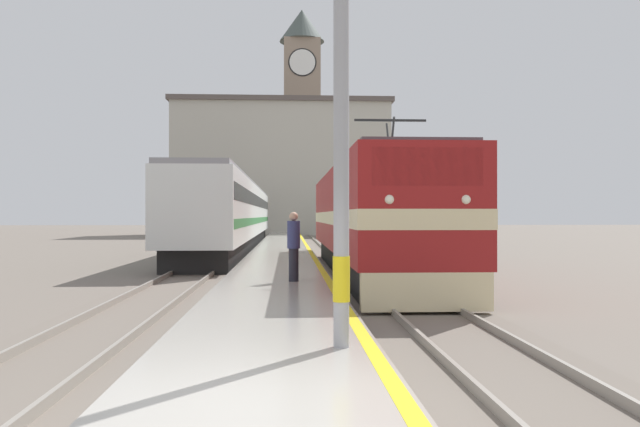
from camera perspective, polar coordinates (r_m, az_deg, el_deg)
name	(u,v)px	position (r m, az deg, el deg)	size (l,w,h in m)	color
ground_plane	(283,251)	(36.01, -3.41, -3.49)	(200.00, 200.00, 0.00)	#70665B
platform	(282,254)	(31.01, -3.48, -3.71)	(3.04, 140.00, 0.34)	#ADA89E
rail_track_near	(346,256)	(31.15, 2.36, -3.95)	(2.83, 140.00, 0.16)	#70665B
rail_track_far	(221,257)	(31.19, -9.03, -3.94)	(2.83, 140.00, 0.16)	#70665B
locomotive_train	(369,219)	(22.25, 4.48, -0.51)	(2.92, 18.94, 4.79)	black
passenger_train	(236,214)	(39.58, -7.73, -0.06)	(2.92, 36.86, 4.02)	black
catenary_mast	(350,10)	(8.67, 2.72, 18.08)	(2.47, 0.23, 8.75)	#9E9EA3
person_on_platform	(294,245)	(16.45, -2.43, -2.85)	(0.34, 0.34, 1.83)	#23232D
clock_tower	(302,114)	(77.75, -1.66, 9.12)	(5.51, 5.51, 27.48)	gray
station_building	(282,169)	(68.20, -3.53, 4.11)	(23.23, 9.65, 14.31)	#B7B2A3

